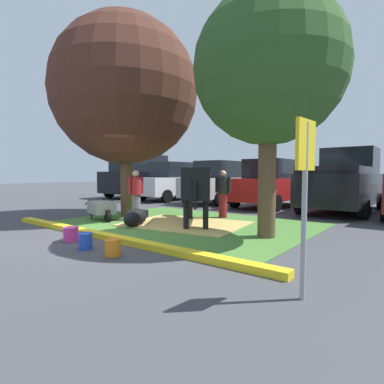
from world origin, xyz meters
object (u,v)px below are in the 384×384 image
shade_tree_right (269,70)px  pickup_truck_black (344,182)px  parking_sign (305,174)px  sedan_red (270,184)px  wheelbarrow (102,208)px  suv_black (140,176)px  hatchback_white (173,182)px  shade_tree_left (125,92)px  sedan_silver (220,182)px  calf_lying (136,217)px  bucket_pink (71,234)px  person_visitor_near (136,194)px  bucket_orange (113,247)px  person_handler (223,193)px  cow_holstein (197,183)px  bucket_blue (85,241)px

shade_tree_right → pickup_truck_black: size_ratio=0.98×
parking_sign → sedan_red: 9.86m
wheelbarrow → suv_black: suv_black is taller
shade_tree_right → hatchback_white: bearing=143.8°
shade_tree_left → shade_tree_right: (5.18, -0.35, -0.46)m
sedan_silver → calf_lying: bearing=-75.3°
bucket_pink → sedan_silver: (-2.17, 9.06, 0.83)m
person_visitor_near → hatchback_white: 7.21m
shade_tree_left → sedan_silver: (-0.07, 5.83, -3.13)m
person_visitor_near → sedan_silver: bearing=99.9°
suv_black → bucket_orange: bearing=-44.0°
shade_tree_right → person_handler: bearing=140.9°
bucket_pink → suv_black: (-7.76, 8.91, 1.11)m
cow_holstein → sedan_silver: 6.41m
bucket_pink → sedan_red: (0.51, 8.91, 0.83)m
parking_sign → person_visitor_near: bearing=155.3°
person_visitor_near → parking_sign: bearing=-24.7°
bucket_pink → sedan_silver: bearing=103.5°
shade_tree_right → sedan_silver: 8.54m
sedan_red → wheelbarrow: bearing=-109.3°
cow_holstein → calf_lying: size_ratio=2.11×
shade_tree_left → sedan_red: size_ratio=1.47×
cow_holstein → bucket_blue: 3.68m
person_handler → bucket_orange: (0.89, -4.95, -0.66)m
wheelbarrow → suv_black: (-5.88, 6.81, 0.88)m
sedan_silver → suv_black: bearing=-178.5°
sedan_silver → pickup_truck_black: pickup_truck_black is taller
person_handler → sedan_red: (-0.21, 4.11, 0.17)m
cow_holstein → pickup_truck_black: pickup_truck_black is taller
pickup_truck_black → parking_sign: bearing=-80.9°
shade_tree_left → shade_tree_right: size_ratio=1.22×
suv_black → sedan_red: size_ratio=1.05×
bucket_orange → suv_black: bearing=136.0°
sedan_silver → shade_tree_left: bearing=-89.3°
person_handler → hatchback_white: 6.98m
cow_holstein → suv_black: suv_black is taller
shade_tree_right → wheelbarrow: bearing=-171.0°
parking_sign → suv_black: suv_black is taller
cow_holstein → person_visitor_near: 1.99m
shade_tree_left → bucket_blue: 5.98m
person_visitor_near → bucket_pink: 3.02m
cow_holstein → sedan_silver: bearing=117.4°
person_visitor_near → sedan_red: 6.36m
cow_holstein → suv_black: (-8.54, 5.54, 0.12)m
person_handler → cow_holstein: bearing=-87.6°
shade_tree_right → sedan_red: bearing=113.1°
cow_holstein → sedan_silver: sedan_silver is taller
bucket_pink → sedan_silver: sedan_silver is taller
sedan_red → person_handler: bearing=-87.0°
calf_lying → person_visitor_near: (-0.74, 0.67, 0.57)m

